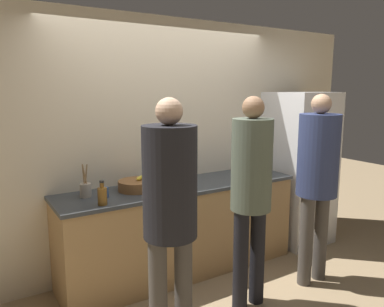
# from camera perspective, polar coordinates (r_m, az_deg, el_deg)

# --- Properties ---
(ground_plane) EXTENTS (14.00, 14.00, 0.00)m
(ground_plane) POSITION_cam_1_polar(r_m,az_deg,el_deg) (3.84, 1.24, -19.46)
(ground_plane) COLOR #9E8460
(wall_back) EXTENTS (5.20, 0.06, 2.60)m
(wall_back) POSITION_cam_1_polar(r_m,az_deg,el_deg) (3.99, -4.12, 1.47)
(wall_back) COLOR beige
(wall_back) RESTS_ON ground_plane
(counter) EXTENTS (2.50, 0.67, 0.93)m
(counter) POSITION_cam_1_polar(r_m,az_deg,el_deg) (3.93, -1.75, -11.27)
(counter) COLOR tan
(counter) RESTS_ON ground_plane
(refrigerator) EXTENTS (0.69, 0.72, 1.84)m
(refrigerator) POSITION_cam_1_polar(r_m,az_deg,el_deg) (4.78, 15.90, -2.11)
(refrigerator) COLOR white
(refrigerator) RESTS_ON ground_plane
(person_left) EXTENTS (0.37, 0.37, 1.83)m
(person_left) POSITION_cam_1_polar(r_m,az_deg,el_deg) (2.57, -3.36, -7.67)
(person_left) COLOR #4C4742
(person_left) RESTS_ON ground_plane
(person_center) EXTENTS (0.34, 0.34, 1.82)m
(person_center) POSITION_cam_1_polar(r_m,az_deg,el_deg) (3.17, 8.99, -4.78)
(person_center) COLOR black
(person_center) RESTS_ON ground_plane
(person_right) EXTENTS (0.38, 0.38, 1.83)m
(person_right) POSITION_cam_1_polar(r_m,az_deg,el_deg) (3.72, 18.57, -2.47)
(person_right) COLOR #4C4742
(person_right) RESTS_ON ground_plane
(fruit_bowl) EXTENTS (0.35, 0.35, 0.14)m
(fruit_bowl) POSITION_cam_1_polar(r_m,az_deg,el_deg) (3.60, -8.41, -4.79)
(fruit_bowl) COLOR brown
(fruit_bowl) RESTS_ON counter
(utensil_crock) EXTENTS (0.10, 0.10, 0.30)m
(utensil_crock) POSITION_cam_1_polar(r_m,az_deg,el_deg) (3.47, -15.91, -5.27)
(utensil_crock) COLOR #ADA393
(utensil_crock) RESTS_ON counter
(bottle_amber) EXTENTS (0.08, 0.08, 0.21)m
(bottle_amber) POSITION_cam_1_polar(r_m,az_deg,el_deg) (3.20, -13.51, -6.22)
(bottle_amber) COLOR brown
(bottle_amber) RESTS_ON counter
(cup_blue) EXTENTS (0.08, 0.08, 0.09)m
(cup_blue) POSITION_cam_1_polar(r_m,az_deg,el_deg) (3.43, -13.24, -5.78)
(cup_blue) COLOR #335184
(cup_blue) RESTS_ON counter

